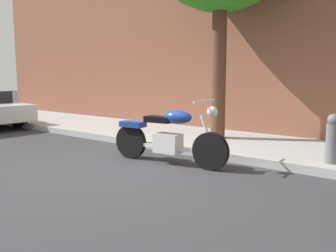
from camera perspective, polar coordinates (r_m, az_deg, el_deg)
name	(u,v)px	position (r m, az deg, el deg)	size (l,w,h in m)	color
ground_plane	(132,167)	(5.96, -5.67, -6.47)	(60.00, 60.00, 0.00)	#38383D
sidewalk	(214,141)	(7.91, 7.14, -2.37)	(20.17, 2.46, 0.14)	#ACACAC
motorcycle	(168,137)	(6.10, 0.01, -1.74)	(2.17, 0.70, 1.10)	black
fire_hydrant	(332,143)	(6.09, 24.35, -2.44)	(0.20, 0.20, 0.91)	slate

